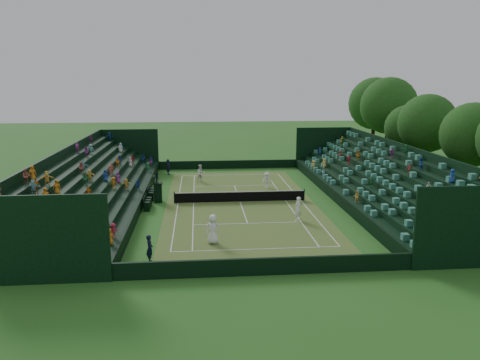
{
  "coord_description": "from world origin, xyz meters",
  "views": [
    {
      "loc": [
        -3.62,
        -40.07,
        10.72
      ],
      "look_at": [
        0.0,
        0.0,
        2.0
      ],
      "focal_mm": 35.0,
      "sensor_mm": 36.0,
      "label": 1
    }
  ],
  "objects_px": {
    "tennis_net": "(240,196)",
    "umpire_chair": "(158,190)",
    "player_far_west": "(201,173)",
    "player_near_east": "(298,209)",
    "player_near_west": "(213,229)",
    "player_far_east": "(267,180)"
  },
  "relations": [
    {
      "from": "tennis_net",
      "to": "umpire_chair",
      "type": "height_order",
      "value": "umpire_chair"
    },
    {
      "from": "umpire_chair",
      "to": "player_far_west",
      "type": "bearing_deg",
      "value": 64.23
    },
    {
      "from": "player_near_east",
      "to": "player_near_west",
      "type": "bearing_deg",
      "value": -9.16
    },
    {
      "from": "tennis_net",
      "to": "umpire_chair",
      "type": "bearing_deg",
      "value": 175.55
    },
    {
      "from": "player_far_east",
      "to": "player_near_west",
      "type": "bearing_deg",
      "value": -119.18
    },
    {
      "from": "player_far_west",
      "to": "player_far_east",
      "type": "xyz_separation_m",
      "value": [
        6.59,
        -3.29,
        -0.13
      ]
    },
    {
      "from": "player_far_west",
      "to": "umpire_chair",
      "type": "bearing_deg",
      "value": -139.01
    },
    {
      "from": "player_near_east",
      "to": "player_far_east",
      "type": "distance_m",
      "value": 11.25
    },
    {
      "from": "player_near_west",
      "to": "player_near_east",
      "type": "height_order",
      "value": "player_near_west"
    },
    {
      "from": "tennis_net",
      "to": "player_far_east",
      "type": "bearing_deg",
      "value": 58.69
    },
    {
      "from": "tennis_net",
      "to": "player_near_east",
      "type": "distance_m",
      "value": 7.16
    },
    {
      "from": "player_far_west",
      "to": "player_far_east",
      "type": "bearing_deg",
      "value": -49.76
    },
    {
      "from": "umpire_chair",
      "to": "player_near_east",
      "type": "relative_size",
      "value": 1.4
    },
    {
      "from": "umpire_chair",
      "to": "player_far_west",
      "type": "distance_m",
      "value": 8.85
    },
    {
      "from": "player_far_east",
      "to": "tennis_net",
      "type": "bearing_deg",
      "value": -129.85
    },
    {
      "from": "tennis_net",
      "to": "player_far_east",
      "type": "xyz_separation_m",
      "value": [
        3.19,
        5.25,
        0.28
      ]
    },
    {
      "from": "player_near_east",
      "to": "player_far_west",
      "type": "height_order",
      "value": "player_near_east"
    },
    {
      "from": "tennis_net",
      "to": "player_far_west",
      "type": "xyz_separation_m",
      "value": [
        -3.39,
        8.53,
        0.41
      ]
    },
    {
      "from": "player_near_west",
      "to": "player_far_west",
      "type": "relative_size",
      "value": 1.06
    },
    {
      "from": "umpire_chair",
      "to": "player_far_west",
      "type": "xyz_separation_m",
      "value": [
        3.85,
        7.97,
        -0.19
      ]
    },
    {
      "from": "umpire_chair",
      "to": "player_near_east",
      "type": "xyz_separation_m",
      "value": [
        11.17,
        -6.54,
        -0.18
      ]
    },
    {
      "from": "tennis_net",
      "to": "player_far_west",
      "type": "relative_size",
      "value": 6.21
    }
  ]
}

